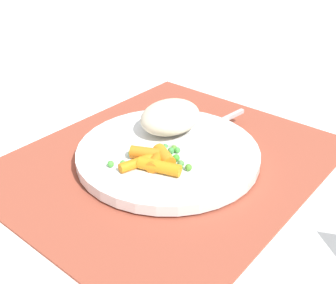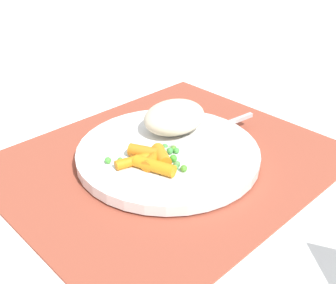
# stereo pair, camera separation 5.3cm
# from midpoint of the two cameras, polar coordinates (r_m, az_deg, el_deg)

# --- Properties ---
(ground_plane) EXTENTS (2.40, 2.40, 0.00)m
(ground_plane) POSITION_cam_midpoint_polar(r_m,az_deg,el_deg) (0.57, -2.65, -2.71)
(ground_plane) COLOR white
(placemat) EXTENTS (0.43, 0.36, 0.01)m
(placemat) POSITION_cam_midpoint_polar(r_m,az_deg,el_deg) (0.57, -2.66, -2.45)
(placemat) COLOR #9E4733
(placemat) RESTS_ON ground_plane
(plate) EXTENTS (0.24, 0.24, 0.01)m
(plate) POSITION_cam_midpoint_polar(r_m,az_deg,el_deg) (0.56, -2.68, -1.58)
(plate) COLOR white
(plate) RESTS_ON placemat
(rice_mound) EXTENTS (0.09, 0.08, 0.04)m
(rice_mound) POSITION_cam_midpoint_polar(r_m,az_deg,el_deg) (0.60, -2.23, 3.36)
(rice_mound) COLOR beige
(rice_mound) RESTS_ON plate
(carrot_portion) EXTENTS (0.07, 0.08, 0.02)m
(carrot_portion) POSITION_cam_midpoint_polar(r_m,az_deg,el_deg) (0.52, -4.82, -2.49)
(carrot_portion) COLOR orange
(carrot_portion) RESTS_ON plate
(pea_scatter) EXTENTS (0.09, 0.09, 0.01)m
(pea_scatter) POSITION_cam_midpoint_polar(r_m,az_deg,el_deg) (0.53, -3.57, -2.19)
(pea_scatter) COLOR #579C3D
(pea_scatter) RESTS_ON plate
(fork) EXTENTS (0.21, 0.04, 0.01)m
(fork) POSITION_cam_midpoint_polar(r_m,az_deg,el_deg) (0.58, -0.17, 0.48)
(fork) COLOR #B8B8B8
(fork) RESTS_ON plate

